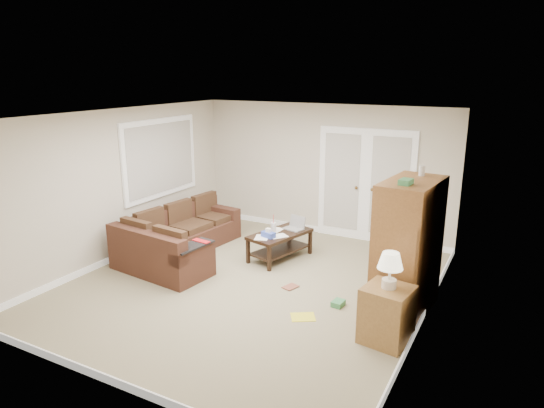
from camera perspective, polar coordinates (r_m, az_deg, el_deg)
The scene contains 17 objects.
floor at distance 7.34m, azimuth -2.53°, elevation -9.40°, with size 5.50×5.50×0.00m, color gray.
ceiling at distance 6.69m, azimuth -2.78°, elevation 10.43°, with size 5.00×5.50×0.02m, color white.
wall_left at distance 8.43m, azimuth -17.44°, elevation 2.16°, with size 0.02×5.50×2.50m, color beige.
wall_right at distance 6.08m, azimuth 18.10°, elevation -2.89°, with size 0.02×5.50×2.50m, color beige.
wall_back at distance 9.32m, azimuth 6.02°, elevation 3.99°, with size 5.00×0.02×2.50m, color beige.
wall_front at distance 4.88m, azimuth -19.48°, elevation -7.49°, with size 5.00×0.02×2.50m, color beige.
baseboards at distance 7.32m, azimuth -2.53°, elevation -9.05°, with size 5.00×5.50×0.10m, color white, non-canonical shape.
french_doors at distance 9.05m, azimuth 10.89°, elevation 2.07°, with size 1.80×0.05×2.13m.
window_left at distance 9.06m, azimuth -12.95°, elevation 5.29°, with size 0.05×1.92×1.42m.
sectional_sofa at distance 8.37m, azimuth -11.16°, elevation -4.34°, with size 1.70×2.59×0.75m.
coffee_table at distance 8.21m, azimuth 1.03°, elevation -4.74°, with size 0.83×1.23×0.76m.
tv_armoire at distance 6.51m, azimuth 15.67°, elevation -4.82°, with size 0.72×1.16×1.90m.
side_cabinet at distance 5.91m, azimuth 13.39°, elevation -12.02°, with size 0.59×0.59×1.11m.
space_heater at distance 8.82m, azimuth 16.01°, elevation -4.50°, with size 0.13×0.11×0.33m, color silver.
floor_magazine at distance 6.45m, azimuth 3.66°, elevation -13.12°, with size 0.31×0.24×0.01m, color yellow.
floor_greenbox at distance 6.75m, azimuth 7.79°, elevation -11.50°, with size 0.14×0.19×0.08m, color #3B824C.
floor_book at distance 7.28m, azimuth 1.71°, elevation -9.53°, with size 0.16×0.23×0.02m, color brown.
Camera 1 is at (3.42, -5.72, 3.07)m, focal length 32.00 mm.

